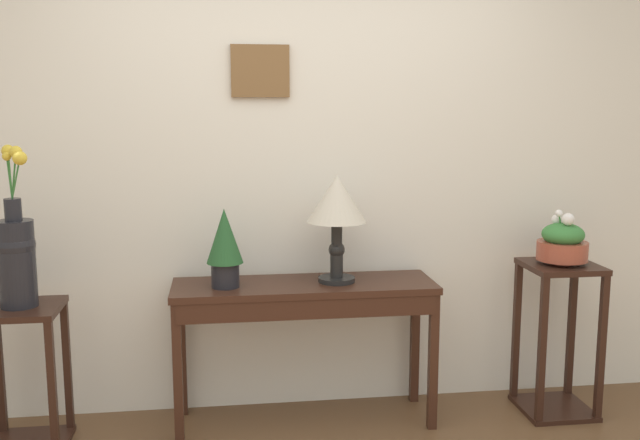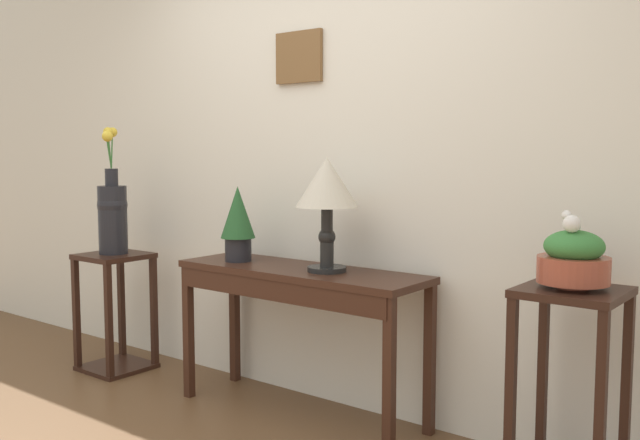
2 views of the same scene
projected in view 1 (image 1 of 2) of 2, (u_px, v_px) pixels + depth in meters
The scene contains 8 objects.
back_wall_with_art at pixel (297, 154), 3.87m from camera, with size 9.00×0.13×2.80m.
console_table at pixel (305, 303), 3.67m from camera, with size 1.35×0.42×0.76m.
table_lamp at pixel (337, 205), 3.64m from camera, with size 0.31×0.31×0.55m.
potted_plant_on_console at pixel (225, 244), 3.56m from camera, with size 0.18×0.18×0.40m.
pedestal_stand_left at pixel (25, 379), 3.44m from camera, with size 0.37×0.37×0.72m.
flower_vase_tall_left at pixel (16, 252), 3.34m from camera, with size 0.19×0.19×0.76m.
pedestal_stand_right at pixel (557, 338), 3.87m from camera, with size 0.37×0.37×0.83m.
planter_bowl_wide_right at pixel (563, 243), 3.78m from camera, with size 0.27×0.27×0.29m.
Camera 1 is at (-0.41, -2.28, 1.67)m, focal length 40.08 mm.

